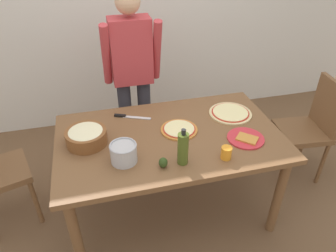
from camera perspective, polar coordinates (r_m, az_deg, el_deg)
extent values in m
plane|color=brown|center=(2.77, 0.26, -14.60)|extent=(8.00, 8.00, 0.00)
cube|color=silver|center=(3.48, -6.78, 21.02)|extent=(5.60, 0.10, 2.60)
cube|color=brown|center=(2.26, 0.31, -2.16)|extent=(1.60, 0.96, 0.04)
cylinder|color=brown|center=(2.21, -16.29, -18.95)|extent=(0.07, 0.07, 0.72)
cylinder|color=brown|center=(2.49, 19.37, -11.97)|extent=(0.07, 0.07, 0.72)
cylinder|color=brown|center=(2.77, -16.50, -5.83)|extent=(0.07, 0.07, 0.72)
cylinder|color=brown|center=(3.01, 11.73, -1.55)|extent=(0.07, 0.07, 0.72)
cylinder|color=#2D2D38|center=(3.03, -7.55, 0.69)|extent=(0.12, 0.12, 0.85)
cylinder|color=#2D2D38|center=(3.05, -4.20, 1.15)|extent=(0.12, 0.12, 0.85)
cube|color=#B7383D|center=(2.72, -6.74, 13.36)|extent=(0.34, 0.20, 0.55)
cylinder|color=#B7383D|center=(2.65, -11.16, 12.44)|extent=(0.07, 0.21, 0.55)
cylinder|color=#B7383D|center=(2.70, -2.05, 13.47)|extent=(0.07, 0.21, 0.55)
sphere|color=tan|center=(2.60, -7.35, 21.51)|extent=(0.20, 0.20, 0.20)
cube|color=brown|center=(2.68, -28.23, -7.54)|extent=(0.50, 0.50, 0.05)
cylinder|color=brown|center=(2.70, -22.81, -12.62)|extent=(0.04, 0.04, 0.45)
cylinder|color=brown|center=(2.96, -24.15, -8.30)|extent=(0.04, 0.04, 0.45)
cube|color=brown|center=(3.03, 23.08, -0.93)|extent=(0.44, 0.44, 0.05)
cube|color=brown|center=(3.00, 27.10, 3.30)|extent=(0.08, 0.38, 0.45)
cylinder|color=brown|center=(3.21, 18.07, -3.14)|extent=(0.04, 0.04, 0.45)
cylinder|color=brown|center=(2.98, 20.68, -7.03)|extent=(0.04, 0.04, 0.45)
cylinder|color=brown|center=(3.36, 23.31, -2.51)|extent=(0.04, 0.04, 0.45)
cylinder|color=brown|center=(3.15, 26.18, -6.14)|extent=(0.04, 0.04, 0.45)
cylinder|color=beige|center=(2.54, 11.23, 2.28)|extent=(0.34, 0.34, 0.01)
cylinder|color=#B22D1E|center=(2.53, 11.25, 2.43)|extent=(0.30, 0.30, 0.00)
cylinder|color=beige|center=(2.53, 11.26, 2.51)|extent=(0.27, 0.27, 0.00)
cylinder|color=#C67A33|center=(2.30, 2.03, -0.67)|extent=(0.27, 0.27, 0.01)
cylinder|color=#B22D1E|center=(2.30, 2.04, -0.50)|extent=(0.24, 0.24, 0.00)
cylinder|color=beige|center=(2.29, 2.04, -0.42)|extent=(0.22, 0.22, 0.00)
cylinder|color=red|center=(2.28, 13.90, -2.17)|extent=(0.26, 0.26, 0.01)
cube|color=#CC8438|center=(2.26, 14.16, -2.21)|extent=(0.17, 0.17, 0.01)
cylinder|color=brown|center=(2.22, -14.58, -1.96)|extent=(0.28, 0.28, 0.10)
ellipsoid|color=beige|center=(2.20, -14.72, -1.11)|extent=(0.25, 0.25, 0.05)
cylinder|color=#47561E|center=(1.95, 2.73, -4.16)|extent=(0.07, 0.07, 0.22)
cylinder|color=black|center=(1.88, 2.84, -1.09)|extent=(0.03, 0.03, 0.04)
cylinder|color=#B7B7BC|center=(2.01, -8.04, -4.96)|extent=(0.17, 0.17, 0.12)
torus|color=#A5A5AD|center=(1.97, -8.19, -3.52)|extent=(0.17, 0.17, 0.01)
cylinder|color=orange|center=(2.06, 10.53, -4.80)|extent=(0.07, 0.07, 0.08)
cube|color=silver|center=(2.45, -5.65, 1.53)|extent=(0.21, 0.11, 0.01)
cube|color=black|center=(2.48, -8.68, 1.87)|extent=(0.09, 0.06, 0.02)
ellipsoid|color=#2D4219|center=(1.97, -0.89, -6.65)|extent=(0.06, 0.06, 0.07)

